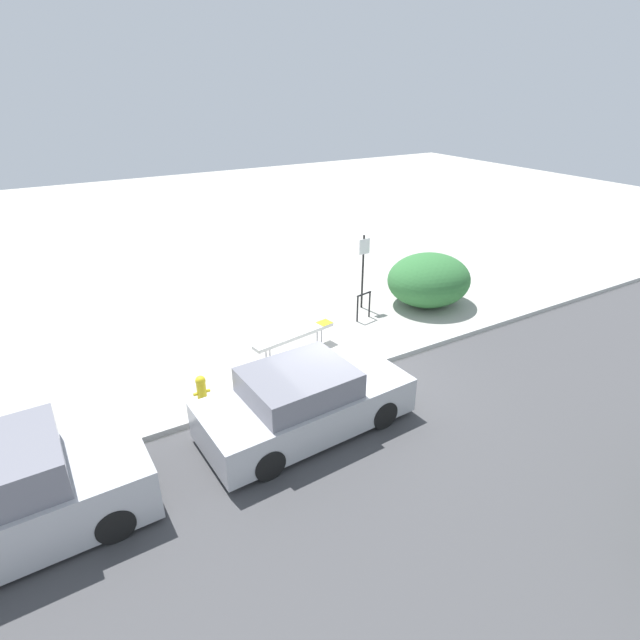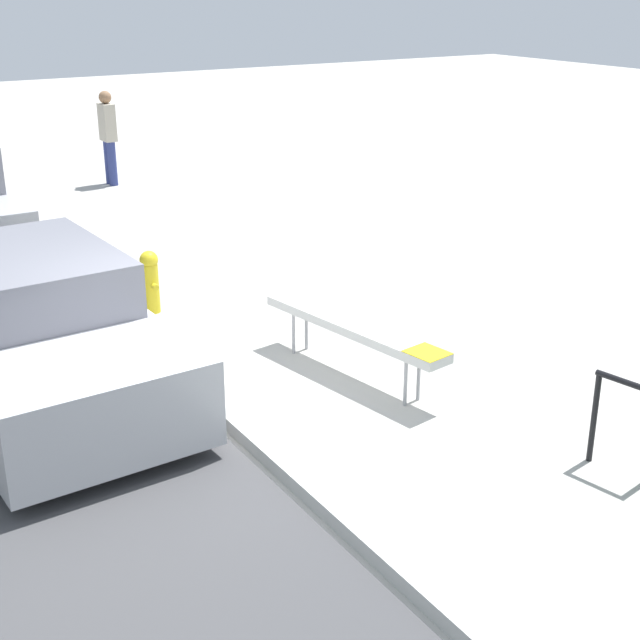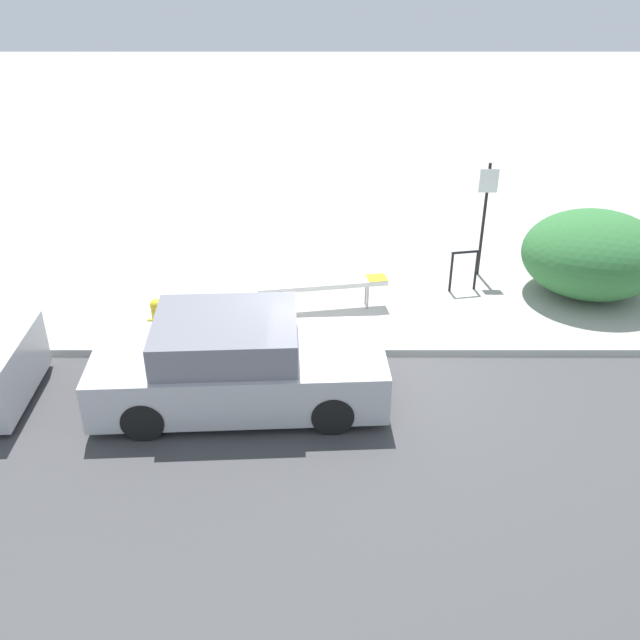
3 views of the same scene
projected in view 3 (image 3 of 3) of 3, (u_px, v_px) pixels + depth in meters
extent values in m
plane|color=#ADAAA3|center=(342.00, 353.00, 11.84)|extent=(60.00, 60.00, 0.00)
cube|color=#424244|center=(356.00, 620.00, 7.36)|extent=(60.00, 10.00, 0.01)
cube|color=#B7B7B2|center=(342.00, 350.00, 11.80)|extent=(60.00, 0.20, 0.13)
cylinder|color=#99999E|center=(277.00, 304.00, 12.84)|extent=(0.04, 0.04, 0.48)
cylinder|color=#99999E|center=(366.00, 297.00, 13.08)|extent=(0.04, 0.04, 0.48)
cylinder|color=#99999E|center=(276.00, 299.00, 12.99)|extent=(0.04, 0.04, 0.48)
cylinder|color=#99999E|center=(364.00, 292.00, 13.23)|extent=(0.04, 0.04, 0.48)
cube|color=silver|center=(321.00, 284.00, 12.89)|extent=(2.38, 0.70, 0.09)
cube|color=yellow|center=(375.00, 278.00, 13.01)|extent=(0.41, 0.37, 0.01)
cylinder|color=black|center=(450.00, 272.00, 13.61)|extent=(0.05, 0.05, 0.80)
cylinder|color=black|center=(474.00, 270.00, 13.69)|extent=(0.05, 0.05, 0.80)
cylinder|color=black|center=(464.00, 252.00, 13.45)|extent=(0.55, 0.15, 0.05)
cylinder|color=black|center=(482.00, 220.00, 13.91)|extent=(0.06, 0.06, 2.30)
cube|color=white|center=(487.00, 181.00, 13.46)|extent=(0.36, 0.02, 0.46)
cylinder|color=gold|center=(157.00, 324.00, 12.09)|extent=(0.20, 0.20, 0.60)
sphere|color=gold|center=(155.00, 305.00, 11.92)|extent=(0.22, 0.22, 0.22)
cylinder|color=gold|center=(149.00, 321.00, 12.06)|extent=(0.08, 0.07, 0.07)
cylinder|color=gold|center=(165.00, 321.00, 12.06)|extent=(0.08, 0.07, 0.07)
ellipsoid|color=#337038|center=(592.00, 254.00, 13.38)|extent=(2.65, 2.37, 1.60)
cylinder|color=black|center=(324.00, 351.00, 11.34)|extent=(0.61, 0.21, 0.60)
cylinder|color=black|center=(331.00, 414.00, 9.90)|extent=(0.61, 0.21, 0.60)
cylinder|color=black|center=(159.00, 356.00, 11.22)|extent=(0.61, 0.21, 0.60)
cylinder|color=black|center=(142.00, 421.00, 9.78)|extent=(0.61, 0.21, 0.60)
cube|color=#B7B7BC|center=(239.00, 372.00, 10.46)|extent=(4.30, 2.01, 0.75)
cube|color=slate|center=(225.00, 336.00, 10.14)|extent=(2.10, 1.72, 0.53)
cylinder|color=black|center=(1.00, 353.00, 11.29)|extent=(0.60, 0.19, 0.60)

